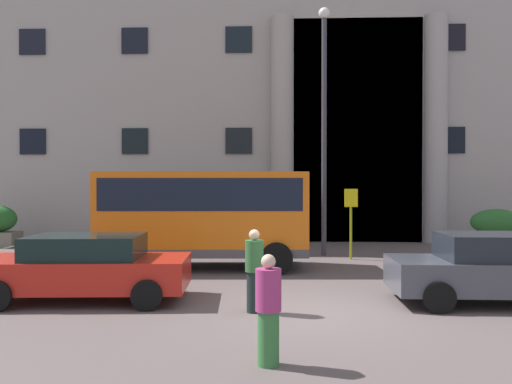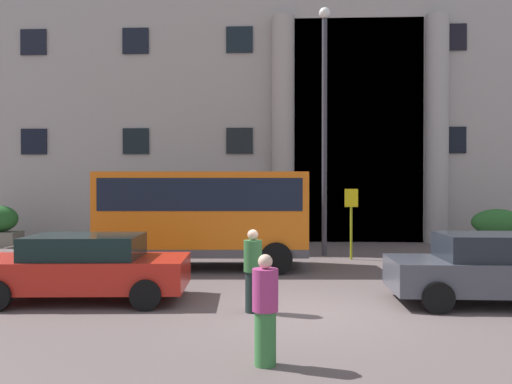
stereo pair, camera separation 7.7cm
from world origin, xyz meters
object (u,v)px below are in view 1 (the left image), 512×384
(bus_stop_sign, at_px, (351,216))
(white_taxi_kerbside, at_px, (502,268))
(hedge_planter_east, at_px, (496,230))
(pedestrian_child_trailing, at_px, (254,271))
(parked_hatchback_near, at_px, (86,267))
(pedestrian_man_crossing, at_px, (268,310))
(orange_minibus, at_px, (204,211))
(lamppost_plaza_centre, at_px, (324,114))
(hedge_planter_far_east, at_px, (137,228))

(bus_stop_sign, xyz_separation_m, white_taxi_kerbside, (2.23, -6.58, -0.72))
(hedge_planter_east, height_order, pedestrian_child_trailing, pedestrian_child_trailing)
(parked_hatchback_near, xyz_separation_m, pedestrian_man_crossing, (3.99, -3.95, 0.04))
(orange_minibus, height_order, parked_hatchback_near, orange_minibus)
(white_taxi_kerbside, bearing_deg, pedestrian_child_trailing, -169.37)
(bus_stop_sign, relative_size, parked_hatchback_near, 0.53)
(hedge_planter_east, bearing_deg, bus_stop_sign, -155.66)
(hedge_planter_east, distance_m, pedestrian_child_trailing, 13.45)
(pedestrian_man_crossing, distance_m, pedestrian_child_trailing, 3.07)
(parked_hatchback_near, relative_size, pedestrian_child_trailing, 2.74)
(orange_minibus, distance_m, bus_stop_sign, 5.08)
(pedestrian_child_trailing, bearing_deg, lamppost_plaza_centre, 86.79)
(white_taxi_kerbside, bearing_deg, lamppost_plaza_centre, 112.13)
(pedestrian_man_crossing, bearing_deg, bus_stop_sign, -89.75)
(hedge_planter_east, relative_size, white_taxi_kerbside, 0.45)
(hedge_planter_far_east, distance_m, pedestrian_man_crossing, 14.29)
(parked_hatchback_near, height_order, pedestrian_man_crossing, pedestrian_man_crossing)
(orange_minibus, height_order, bus_stop_sign, orange_minibus)
(hedge_planter_east, relative_size, pedestrian_child_trailing, 1.26)
(hedge_planter_far_east, bearing_deg, white_taxi_kerbside, -42.26)
(orange_minibus, xyz_separation_m, white_taxi_kerbside, (6.89, -4.58, -0.95))
(bus_stop_sign, height_order, white_taxi_kerbside, bus_stop_sign)
(orange_minibus, xyz_separation_m, pedestrian_man_crossing, (2.06, -8.57, -0.94))
(bus_stop_sign, height_order, pedestrian_child_trailing, bus_stop_sign)
(parked_hatchback_near, height_order, white_taxi_kerbside, white_taxi_kerbside)
(white_taxi_kerbside, distance_m, pedestrian_man_crossing, 6.26)
(hedge_planter_east, bearing_deg, pedestrian_man_crossing, -122.65)
(lamppost_plaza_centre, bearing_deg, orange_minibus, -141.95)
(bus_stop_sign, relative_size, pedestrian_man_crossing, 1.54)
(hedge_planter_far_east, bearing_deg, orange_minibus, -54.79)
(hedge_planter_east, bearing_deg, pedestrian_child_trailing, -130.86)
(bus_stop_sign, distance_m, hedge_planter_far_east, 8.43)
(pedestrian_child_trailing, bearing_deg, white_taxi_kerbside, 20.99)
(orange_minibus, distance_m, lamppost_plaza_centre, 5.91)
(bus_stop_sign, xyz_separation_m, lamppost_plaza_centre, (-0.81, 1.02, 3.55))
(white_taxi_kerbside, xyz_separation_m, lamppost_plaza_centre, (-3.04, 7.60, 4.28))
(hedge_planter_far_east, xyz_separation_m, pedestrian_man_crossing, (5.36, -13.25, -0.03))
(orange_minibus, bearing_deg, hedge_planter_east, 21.39)
(parked_hatchback_near, xyz_separation_m, white_taxi_kerbside, (8.81, 0.04, 0.02))
(pedestrian_child_trailing, bearing_deg, pedestrian_man_crossing, -73.25)
(pedestrian_man_crossing, height_order, lamppost_plaza_centre, lamppost_plaza_centre)
(orange_minibus, relative_size, parked_hatchback_near, 1.39)
(lamppost_plaza_centre, bearing_deg, hedge_planter_far_east, 166.93)
(hedge_planter_east, relative_size, parked_hatchback_near, 0.46)
(pedestrian_man_crossing, bearing_deg, pedestrian_child_trailing, -69.87)
(parked_hatchback_near, distance_m, lamppost_plaza_centre, 10.49)
(bus_stop_sign, bearing_deg, lamppost_plaza_centre, 128.54)
(orange_minibus, relative_size, pedestrian_child_trailing, 3.81)
(pedestrian_child_trailing, distance_m, lamppost_plaza_centre, 9.75)
(bus_stop_sign, bearing_deg, white_taxi_kerbside, -71.29)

